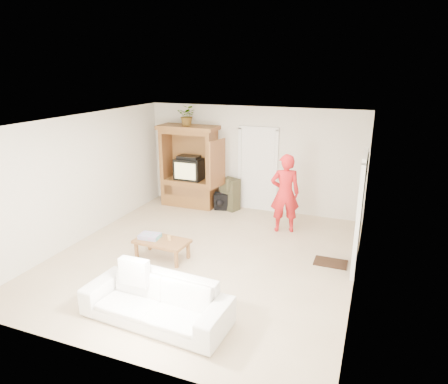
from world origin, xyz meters
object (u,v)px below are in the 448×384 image
object	(u,v)px
armoire	(190,172)
coffee_table	(162,242)
man	(285,193)
sofa	(156,301)

from	to	relation	value
armoire	coffee_table	size ratio (longest dim) A/B	2.00
armoire	coffee_table	bearing A→B (deg)	-74.24
man	coffee_table	bearing A→B (deg)	30.35
armoire	coffee_table	xyz separation A→B (m)	(0.85, -3.02, -0.58)
man	coffee_table	world-z (taller)	man
sofa	armoire	bearing A→B (deg)	113.87
armoire	sofa	size ratio (longest dim) A/B	0.98
armoire	sofa	xyz separation A→B (m)	(1.75, -4.76, -0.60)
man	sofa	world-z (taller)	man
coffee_table	armoire	bearing A→B (deg)	109.72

